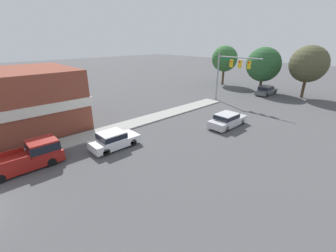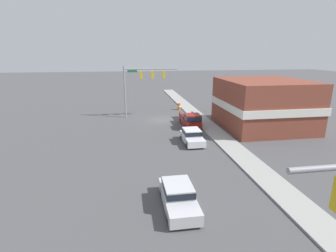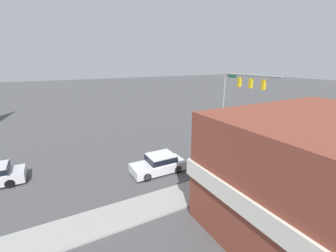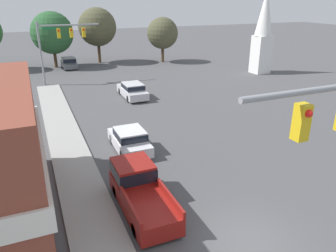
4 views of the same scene
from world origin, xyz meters
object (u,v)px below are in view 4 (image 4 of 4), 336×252
at_px(car_oncoming, 133,90).
at_px(car_lead, 130,139).
at_px(pickup_truck_parked, 139,188).
at_px(car_distant, 69,63).

bearing_deg(car_oncoming, car_lead, 71.86).
bearing_deg(pickup_truck_parked, car_oncoming, 73.71).
height_order(car_lead, pickup_truck_parked, pickup_truck_parked).
xyz_separation_m(car_lead, car_distant, (-0.10, 29.56, 0.01)).
xyz_separation_m(car_distant, car_oncoming, (3.95, -17.80, -0.01)).
bearing_deg(car_oncoming, car_distant, -77.48).
relative_size(car_oncoming, pickup_truck_parked, 0.93).
relative_size(car_lead, car_oncoming, 0.88).
bearing_deg(car_oncoming, pickup_truck_parked, 73.71).
distance_m(car_lead, pickup_truck_parked, 6.28).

